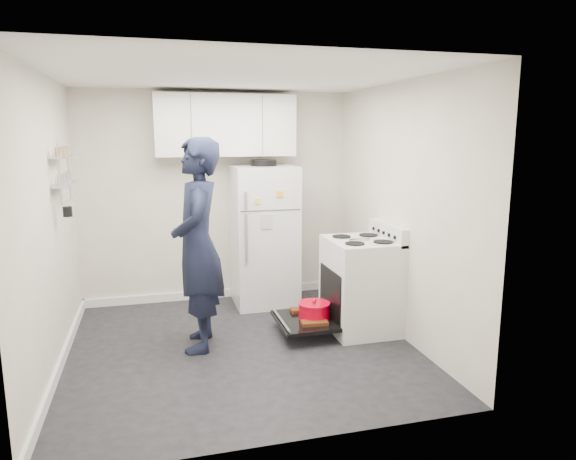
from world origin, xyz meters
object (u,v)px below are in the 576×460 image
object	(u,v)px
refrigerator	(264,235)
open_oven_door	(309,315)
electric_range	(360,286)
person	(198,245)

from	to	relation	value
refrigerator	open_oven_door	bearing A→B (deg)	-78.61
electric_range	person	xyz separation A→B (m)	(-1.63, -0.01, 0.52)
electric_range	open_oven_door	xyz separation A→B (m)	(-0.54, -0.00, -0.27)
open_oven_door	person	bearing A→B (deg)	-179.23
open_oven_door	refrigerator	distance (m)	1.29
refrigerator	person	size ratio (longest dim) A/B	0.87
open_oven_door	refrigerator	xyz separation A→B (m)	(-0.22, 1.10, 0.63)
electric_range	open_oven_door	world-z (taller)	electric_range
open_oven_door	person	world-z (taller)	person
electric_range	refrigerator	world-z (taller)	refrigerator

